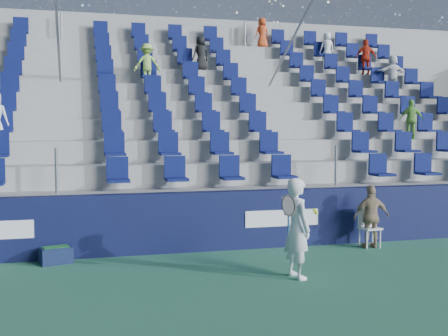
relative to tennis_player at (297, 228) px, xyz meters
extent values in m
plane|color=#307150|center=(-0.89, -0.70, -0.84)|extent=(70.00, 70.00, 0.00)
cube|color=#0F143A|center=(-0.89, 2.45, -0.24)|extent=(24.00, 0.30, 1.20)
cube|color=white|center=(0.61, 2.29, -0.22)|extent=(1.60, 0.02, 0.34)
cube|color=#A1A19C|center=(-0.89, 3.03, -0.24)|extent=(24.00, 0.85, 1.20)
cube|color=#A1A19C|center=(-0.89, 3.88, 0.01)|extent=(24.00, 0.85, 1.70)
cube|color=#A1A19C|center=(-0.89, 4.73, 0.26)|extent=(24.00, 0.85, 2.20)
cube|color=#A1A19C|center=(-0.89, 5.58, 0.51)|extent=(24.00, 0.85, 2.70)
cube|color=#A1A19C|center=(-0.89, 6.43, 0.76)|extent=(24.00, 0.85, 3.20)
cube|color=#A1A19C|center=(-0.89, 7.28, 1.01)|extent=(24.00, 0.85, 3.70)
cube|color=#A1A19C|center=(-0.89, 8.13, 1.26)|extent=(24.00, 0.85, 4.20)
cube|color=#A1A19C|center=(-0.89, 8.98, 1.51)|extent=(24.00, 0.85, 4.70)
cube|color=#A1A19C|center=(-0.89, 9.83, 1.76)|extent=(24.00, 0.85, 5.20)
cube|color=#A1A19C|center=(-0.89, 10.50, 2.26)|extent=(24.00, 0.50, 6.20)
cube|color=#0C144C|center=(-0.89, 3.03, 0.71)|extent=(16.05, 0.50, 0.70)
cube|color=#0C144C|center=(-0.89, 3.88, 1.21)|extent=(16.05, 0.50, 0.70)
cube|color=#0C144C|center=(-0.89, 4.73, 1.71)|extent=(16.05, 0.50, 0.70)
cube|color=#0C144C|center=(-0.89, 5.58, 2.21)|extent=(16.05, 0.50, 0.70)
cube|color=#0C144C|center=(-0.89, 6.43, 2.71)|extent=(16.05, 0.50, 0.70)
cube|color=#0C144C|center=(-0.89, 7.28, 3.21)|extent=(16.05, 0.50, 0.70)
cube|color=#0C144C|center=(-0.89, 8.13, 3.71)|extent=(16.05, 0.50, 0.70)
cube|color=#0C144C|center=(-0.89, 8.98, 4.21)|extent=(16.05, 0.50, 0.70)
cube|color=#0C144C|center=(-0.89, 9.83, 4.71)|extent=(16.05, 0.50, 0.70)
cylinder|color=gray|center=(-3.89, 6.43, 3.51)|extent=(0.06, 7.68, 4.55)
cylinder|color=gray|center=(2.11, 6.43, 3.51)|extent=(0.06, 7.68, 4.55)
imported|color=white|center=(4.68, 8.93, 4.36)|extent=(0.50, 0.33, 0.99)
imported|color=red|center=(5.66, 8.08, 3.95)|extent=(0.73, 0.39, 1.18)
imported|color=white|center=(6.12, 7.23, 3.41)|extent=(1.01, 0.35, 1.08)
imported|color=#BE4019|center=(2.67, 9.78, 4.88)|extent=(0.56, 0.42, 1.03)
imported|color=#9ECF53|center=(-1.56, 7.23, 3.43)|extent=(0.78, 0.50, 1.14)
imported|color=black|center=(0.16, 8.08, 3.89)|extent=(0.59, 0.47, 1.05)
imported|color=#80C850|center=(5.16, 4.68, 1.89)|extent=(0.67, 0.44, 1.05)
imported|color=white|center=(0.00, 0.00, 0.00)|extent=(0.50, 0.67, 1.67)
cylinder|color=navy|center=(-0.25, -0.25, 0.12)|extent=(0.03, 0.03, 0.28)
torus|color=black|center=(-0.25, -0.25, 0.42)|extent=(0.30, 0.17, 0.28)
plane|color=#262626|center=(-0.25, -0.25, 0.42)|extent=(0.30, 0.16, 0.29)
sphere|color=#D3E635|center=(0.25, -0.20, 0.28)|extent=(0.07, 0.07, 0.07)
sphere|color=#D3E635|center=(0.25, -0.14, 0.31)|extent=(0.07, 0.07, 0.07)
cube|color=white|center=(2.39, 1.85, -0.43)|extent=(0.43, 0.43, 0.04)
cube|color=white|center=(2.39, 2.04, -0.20)|extent=(0.38, 0.09, 0.47)
cylinder|color=white|center=(2.23, 1.70, -0.64)|extent=(0.03, 0.03, 0.38)
cylinder|color=white|center=(2.54, 1.70, -0.64)|extent=(0.03, 0.03, 0.38)
cylinder|color=white|center=(2.23, 2.01, -0.64)|extent=(0.03, 0.03, 0.38)
cylinder|color=white|center=(2.54, 2.01, -0.64)|extent=(0.03, 0.03, 0.38)
imported|color=tan|center=(2.39, 1.80, -0.18)|extent=(0.80, 0.40, 1.31)
cube|color=#0E1836|center=(-3.90, 2.05, -0.68)|extent=(0.63, 0.50, 0.30)
cube|color=#1E662D|center=(-3.90, 2.05, -0.61)|extent=(0.51, 0.38, 0.18)
camera|label=1|loc=(-3.50, -8.56, 1.64)|focal=45.00mm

